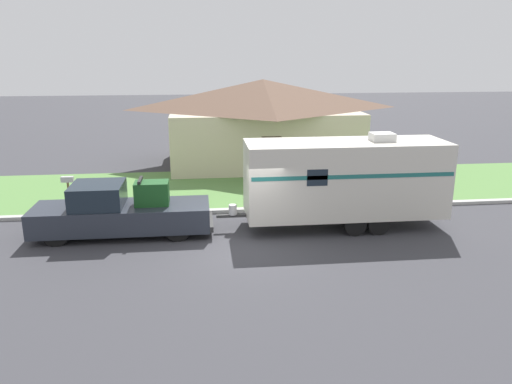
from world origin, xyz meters
TOP-DOWN VIEW (x-y plane):
  - ground_plane at (0.00, 0.00)m, footprint 120.00×120.00m
  - curb_strip at (0.00, 3.75)m, footprint 80.00×0.30m
  - lawn_strip at (0.00, 7.40)m, footprint 80.00×7.00m
  - house_across_street at (2.09, 12.74)m, footprint 10.87×7.60m
  - pickup_truck at (-4.27, 1.65)m, footprint 6.11×1.91m
  - travel_trailer at (3.66, 1.65)m, footprint 8.15×2.24m
  - mailbox at (-6.75, 4.85)m, footprint 0.48×0.20m

SIDE VIEW (x-z plane):
  - ground_plane at x=0.00m, z-range 0.00..0.00m
  - lawn_strip at x=0.00m, z-range 0.00..0.03m
  - curb_strip at x=0.00m, z-range 0.00..0.14m
  - pickup_truck at x=-4.27m, z-range -0.17..1.83m
  - mailbox at x=-6.75m, z-range 0.36..1.73m
  - travel_trailer at x=3.66m, z-range 0.10..3.51m
  - house_across_street at x=2.09m, z-range 0.08..4.76m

